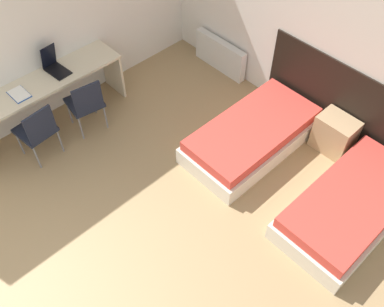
% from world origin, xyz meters
% --- Properties ---
extents(wall_back, '(5.72, 0.05, 2.70)m').
position_xyz_m(wall_back, '(0.00, 4.46, 1.35)').
color(wall_back, silver).
rests_on(wall_back, ground_plane).
extents(wall_left, '(0.05, 5.43, 2.70)m').
position_xyz_m(wall_left, '(-2.39, 2.22, 1.35)').
color(wall_left, silver).
rests_on(wall_left, ground_plane).
extents(headboard_panel, '(2.59, 0.03, 1.14)m').
position_xyz_m(headboard_panel, '(0.87, 4.42, 0.57)').
color(headboard_panel, black).
rests_on(headboard_panel, ground_plane).
extents(bed_near_window, '(0.96, 1.89, 0.41)m').
position_xyz_m(bed_near_window, '(0.11, 3.45, 0.20)').
color(bed_near_window, beige).
rests_on(bed_near_window, ground_plane).
extents(bed_near_door, '(0.96, 1.89, 0.41)m').
position_xyz_m(bed_near_door, '(1.64, 3.45, 0.20)').
color(bed_near_door, beige).
rests_on(bed_near_door, ground_plane).
extents(nightstand, '(0.50, 0.36, 0.53)m').
position_xyz_m(nightstand, '(0.87, 4.21, 0.26)').
color(nightstand, tan).
rests_on(nightstand, ground_plane).
extents(radiator, '(0.98, 0.12, 0.51)m').
position_xyz_m(radiator, '(-1.37, 4.34, 0.26)').
color(radiator, silver).
rests_on(radiator, ground_plane).
extents(desk, '(0.54, 2.25, 0.77)m').
position_xyz_m(desk, '(-2.09, 1.69, 0.61)').
color(desk, beige).
rests_on(desk, ground_plane).
extents(chair_near_laptop, '(0.49, 0.49, 0.87)m').
position_xyz_m(chair_near_laptop, '(-1.67, 2.05, 0.49)').
color(chair_near_laptop, black).
rests_on(chair_near_laptop, ground_plane).
extents(chair_near_notebook, '(0.48, 0.48, 0.87)m').
position_xyz_m(chair_near_notebook, '(-1.67, 1.32, 0.49)').
color(chair_near_notebook, black).
rests_on(chair_near_notebook, ground_plane).
extents(laptop, '(0.37, 0.25, 0.36)m').
position_xyz_m(laptop, '(-2.17, 1.98, 0.85)').
color(laptop, black).
rests_on(laptop, desk).
extents(open_notebook, '(0.30, 0.21, 0.02)m').
position_xyz_m(open_notebook, '(-2.07, 1.39, 0.78)').
color(open_notebook, '#1E4793').
rests_on(open_notebook, desk).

